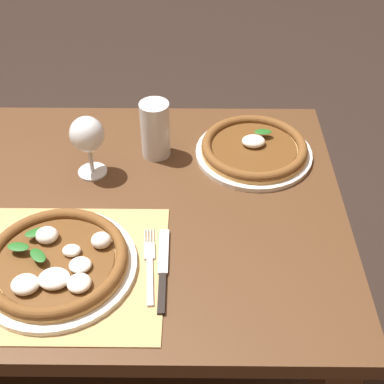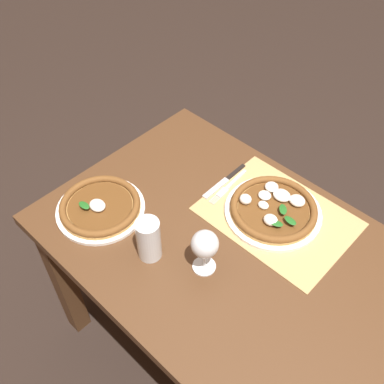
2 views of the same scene
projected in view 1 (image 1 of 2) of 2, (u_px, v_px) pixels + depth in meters
name	position (u px, v px, depth m)	size (l,w,h in m)	color
ground_plane	(83.00, 376.00, 1.69)	(24.00, 24.00, 0.00)	black
dining_table	(47.00, 237.00, 1.28)	(1.38, 0.80, 0.74)	#4C301C
paper_placemat	(48.00, 269.00, 1.06)	(0.46, 0.35, 0.00)	tan
pizza_near	(57.00, 262.00, 1.04)	(0.32, 0.32, 0.05)	white
pizza_far	(254.00, 149.00, 1.33)	(0.29, 0.29, 0.05)	white
wine_glass	(87.00, 137.00, 1.22)	(0.08, 0.08, 0.16)	silver
pint_glass	(155.00, 130.00, 1.30)	(0.07, 0.07, 0.15)	silver
fork	(150.00, 264.00, 1.06)	(0.03, 0.20, 0.00)	#B7B7BC
knife	(163.00, 269.00, 1.05)	(0.02, 0.22, 0.01)	black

